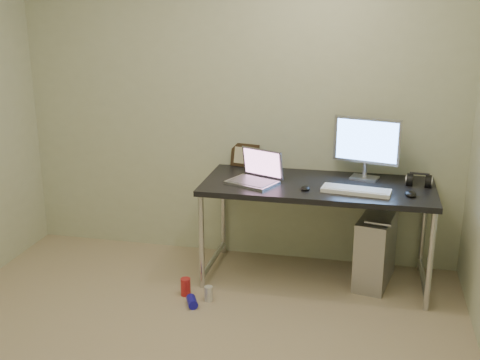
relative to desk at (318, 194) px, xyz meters
name	(u,v)px	position (x,y,z in m)	size (l,w,h in m)	color
wall_back	(237,103)	(-0.68, 0.36, 0.58)	(3.50, 0.02, 2.50)	beige
desk	(318,194)	(0.00, 0.00, 0.00)	(1.66, 0.73, 0.75)	black
tower_computer	(375,249)	(0.44, 0.04, -0.41)	(0.31, 0.53, 0.56)	#B9B9BD
cable_a	(370,218)	(0.39, 0.31, -0.27)	(0.01, 0.01, 0.70)	black
cable_b	(382,223)	(0.48, 0.29, -0.29)	(0.01, 0.01, 0.72)	black
can_red	(186,287)	(-0.87, -0.47, -0.61)	(0.07, 0.07, 0.13)	red
can_white	(209,294)	(-0.69, -0.51, -0.62)	(0.06, 0.06, 0.11)	silver
can_blue	(192,302)	(-0.78, -0.61, -0.64)	(0.07, 0.07, 0.12)	#1914BA
laptop	(256,175)	(-0.45, -0.05, 0.13)	(0.42, 0.39, 0.23)	#B8B8C1
monitor	(367,143)	(0.32, 0.21, 0.34)	(0.48, 0.18, 0.46)	#B8B8C1
keyboard	(356,191)	(0.28, -0.15, 0.09)	(0.47, 0.15, 0.03)	white
mouse_right	(411,193)	(0.64, -0.14, 0.10)	(0.08, 0.12, 0.04)	black
mouse_left	(305,187)	(-0.07, -0.15, 0.09)	(0.06, 0.10, 0.03)	black
headphones	(419,181)	(0.71, 0.12, 0.11)	(0.18, 0.11, 0.12)	black
picture_frame	(245,155)	(-0.61, 0.34, 0.17)	(0.23, 0.03, 0.18)	black
webcam	(272,159)	(-0.38, 0.25, 0.17)	(0.04, 0.03, 0.13)	silver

